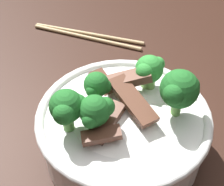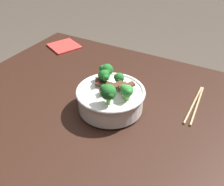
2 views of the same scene
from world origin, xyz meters
name	(u,v)px [view 1 (image 1 of 2)]	position (x,y,z in m)	size (l,w,h in m)	color
dining_table	(190,175)	(0.00, 0.00, 0.67)	(1.27, 1.05, 0.77)	black
rice_bowl	(127,127)	(0.06, -0.09, 0.82)	(0.22, 0.22, 0.14)	white
chopsticks_pair	(90,36)	(-0.18, -0.25, 0.77)	(0.03, 0.23, 0.01)	tan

